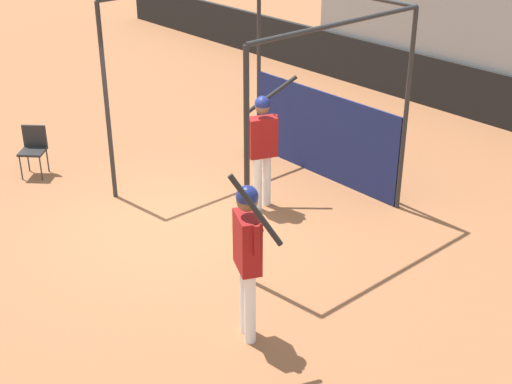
% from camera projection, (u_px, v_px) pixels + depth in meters
% --- Properties ---
extents(ground_plane, '(60.00, 60.00, 0.00)m').
position_uv_depth(ground_plane, '(180.00, 224.00, 10.53)').
color(ground_plane, '#935B38').
extents(outfield_wall, '(24.00, 0.12, 1.06)m').
position_uv_depth(outfield_wall, '(462.00, 90.00, 14.53)').
color(outfield_wall, black).
rests_on(outfield_wall, ground).
extents(batting_cage, '(3.29, 3.13, 3.11)m').
position_uv_depth(batting_cage, '(300.00, 109.00, 11.20)').
color(batting_cage, '#282828').
rests_on(batting_cage, ground).
extents(player_batter, '(0.62, 0.95, 1.97)m').
position_uv_depth(player_batter, '(263.00, 141.00, 10.57)').
color(player_batter, white).
rests_on(player_batter, ground).
extents(player_waiting, '(0.80, 0.56, 2.19)m').
position_uv_depth(player_waiting, '(248.00, 248.00, 7.64)').
color(player_waiting, white).
rests_on(player_waiting, ground).
extents(folding_chair, '(0.57, 0.57, 0.84)m').
position_uv_depth(folding_chair, '(34.00, 145.00, 11.92)').
color(folding_chair, black).
rests_on(folding_chair, ground).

